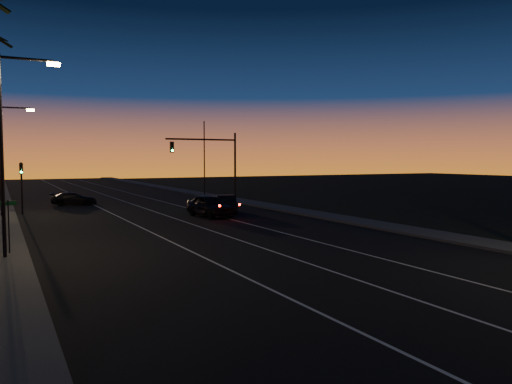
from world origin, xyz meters
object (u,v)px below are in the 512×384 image
signal_mast (213,156)px  right_car (227,204)px  cross_car (74,199)px  lead_car (210,206)px

signal_mast → right_car: bearing=-103.1°
cross_car → right_car: bearing=-51.9°
signal_mast → lead_car: signal_mast is taller
signal_mast → cross_car: 14.07m
right_car → cross_car: 16.66m
lead_car → cross_car: 17.00m
lead_car → right_car: lead_car is taller
lead_car → right_car: 2.93m
signal_mast → right_car: (-1.57, -6.76, -4.05)m
cross_car → signal_mast: bearing=-28.2°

